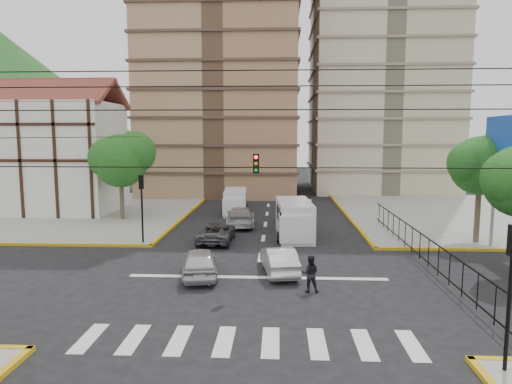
# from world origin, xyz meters

# --- Properties ---
(ground) EXTENTS (160.00, 160.00, 0.00)m
(ground) POSITION_xyz_m (0.00, 0.00, 0.00)
(ground) COLOR black
(ground) RESTS_ON ground
(sidewalk_nw) EXTENTS (26.00, 26.00, 0.15)m
(sidewalk_nw) POSITION_xyz_m (-20.00, 20.00, 0.07)
(sidewalk_nw) COLOR gray
(sidewalk_nw) RESTS_ON ground
(sidewalk_ne) EXTENTS (26.00, 26.00, 0.15)m
(sidewalk_ne) POSITION_xyz_m (20.00, 20.00, 0.07)
(sidewalk_ne) COLOR gray
(sidewalk_ne) RESTS_ON ground
(crosswalk_stripes) EXTENTS (12.00, 2.40, 0.01)m
(crosswalk_stripes) POSITION_xyz_m (0.00, -6.00, 0.01)
(crosswalk_stripes) COLOR silver
(crosswalk_stripes) RESTS_ON ground
(stop_line) EXTENTS (13.00, 0.40, 0.01)m
(stop_line) POSITION_xyz_m (0.00, 1.20, 0.01)
(stop_line) COLOR silver
(stop_line) RESTS_ON ground
(tower_beige) EXTENTS (17.00, 16.00, 48.00)m
(tower_beige) POSITION_xyz_m (14.00, 40.00, 24.00)
(tower_beige) COLOR #BAAE8C
(tower_beige) RESTS_ON ground
(tudor_building) EXTENTS (10.80, 8.05, 12.23)m
(tudor_building) POSITION_xyz_m (-19.00, 20.00, 5.25)
(tudor_building) COLOR silver
(tudor_building) RESTS_ON ground
(distant_hill) EXTENTS (70.00, 70.00, 28.00)m
(distant_hill) POSITION_xyz_m (-55.00, 70.00, 14.00)
(distant_hill) COLOR #1B521B
(distant_hill) RESTS_ON ground
(park_fence) EXTENTS (0.10, 22.50, 1.66)m
(park_fence) POSITION_xyz_m (9.00, 4.50, 0.00)
(park_fence) COLOR black
(park_fence) RESTS_ON ground
(billboard) EXTENTS (0.36, 6.20, 8.10)m
(billboard) POSITION_xyz_m (14.45, 6.00, 6.00)
(billboard) COLOR slate
(billboard) RESTS_ON ground
(tree_park_c) EXTENTS (4.65, 3.80, 7.25)m
(tree_park_c) POSITION_xyz_m (14.09, 9.01, 5.34)
(tree_park_c) COLOR #473828
(tree_park_c) RESTS_ON ground
(tree_tudor) EXTENTS (5.39, 4.40, 7.43)m
(tree_tudor) POSITION_xyz_m (-11.90, 16.01, 5.22)
(tree_tudor) COLOR #473828
(tree_tudor) RESTS_ON ground
(traffic_light_se) EXTENTS (0.28, 0.22, 4.40)m
(traffic_light_se) POSITION_xyz_m (7.80, -7.80, 3.11)
(traffic_light_se) COLOR black
(traffic_light_se) RESTS_ON ground
(traffic_light_nw) EXTENTS (0.28, 0.22, 4.40)m
(traffic_light_nw) POSITION_xyz_m (-7.80, 7.80, 3.11)
(traffic_light_nw) COLOR black
(traffic_light_nw) RESTS_ON ground
(traffic_light_hanging) EXTENTS (18.00, 9.12, 0.92)m
(traffic_light_hanging) POSITION_xyz_m (0.00, -2.04, 5.90)
(traffic_light_hanging) COLOR black
(traffic_light_hanging) RESTS_ON ground
(van_right_lane) EXTENTS (2.61, 5.81, 2.55)m
(van_right_lane) POSITION_xyz_m (2.15, 10.14, 1.24)
(van_right_lane) COLOR silver
(van_right_lane) RESTS_ON ground
(van_left_lane) EXTENTS (2.21, 5.01, 2.21)m
(van_left_lane) POSITION_xyz_m (-2.87, 19.50, 1.07)
(van_left_lane) COLOR silver
(van_left_lane) RESTS_ON ground
(car_silver_front_left) EXTENTS (2.44, 4.57, 1.48)m
(car_silver_front_left) POSITION_xyz_m (-2.91, 1.25, 0.74)
(car_silver_front_left) COLOR silver
(car_silver_front_left) RESTS_ON ground
(car_white_front_right) EXTENTS (2.17, 4.40, 1.39)m
(car_white_front_right) POSITION_xyz_m (1.08, 1.98, 0.69)
(car_white_front_right) COLOR silver
(car_white_front_right) RESTS_ON ground
(car_grey_mid_left) EXTENTS (2.25, 4.74, 1.31)m
(car_grey_mid_left) POSITION_xyz_m (-3.10, 8.77, 0.65)
(car_grey_mid_left) COLOR #53555A
(car_grey_mid_left) RESTS_ON ground
(car_silver_rear_left) EXTENTS (2.52, 5.39, 1.52)m
(car_silver_rear_left) POSITION_xyz_m (-1.95, 14.25, 0.76)
(car_silver_rear_left) COLOR #B7B8BC
(car_silver_rear_left) RESTS_ON ground
(car_darkgrey_mid_right) EXTENTS (1.69, 4.12, 1.40)m
(car_darkgrey_mid_right) POSITION_xyz_m (1.82, 15.78, 0.70)
(car_darkgrey_mid_right) COLOR #252528
(car_darkgrey_mid_right) RESTS_ON ground
(car_white_rear_right) EXTENTS (1.83, 4.20, 1.34)m
(car_white_rear_right) POSITION_xyz_m (3.35, 20.37, 0.67)
(car_white_rear_right) COLOR white
(car_white_rear_right) RESTS_ON ground
(pedestrian_crosswalk) EXTENTS (0.85, 0.68, 1.70)m
(pedestrian_crosswalk) POSITION_xyz_m (2.49, -0.80, 0.85)
(pedestrian_crosswalk) COLOR black
(pedestrian_crosswalk) RESTS_ON ground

